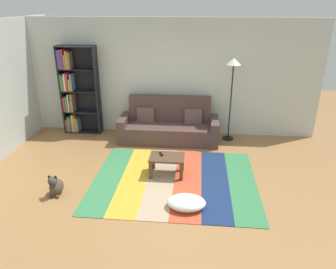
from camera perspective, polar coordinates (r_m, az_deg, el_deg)
The scene contains 10 objects.
ground_plane at distance 5.76m, azimuth -1.51°, elevation -8.95°, with size 14.00×14.00×0.00m, color #9E7042.
back_wall at distance 7.62m, azimuth 0.73°, elevation 10.06°, with size 6.80×0.10×2.70m, color silver.
rug at distance 5.89m, azimuth 1.15°, elevation -8.13°, with size 2.93×2.44×0.01m.
couch at distance 7.42m, azimuth 0.17°, elevation 1.50°, with size 2.26×0.80×1.00m.
bookshelf at distance 8.00m, azimuth -16.23°, elevation 7.28°, with size 0.90×0.28×2.09m.
coffee_table at distance 5.93m, azimuth -0.21°, elevation -4.58°, with size 0.64×0.45×0.37m.
pouf at distance 5.14m, azimuth 3.30°, elevation -12.00°, with size 0.61×0.45×0.19m, color white.
dog at distance 5.74m, azimuth -19.38°, elevation -8.65°, with size 0.22×0.35×0.40m.
standing_lamp at distance 7.24m, azimuth 11.51°, elevation 10.76°, with size 0.32×0.32×1.89m.
tv_remote at distance 5.96m, azimuth -1.22°, elevation -3.51°, with size 0.04×0.15×0.02m, color black.
Camera 1 is at (0.62, -4.86, 3.03)m, focal length 34.20 mm.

